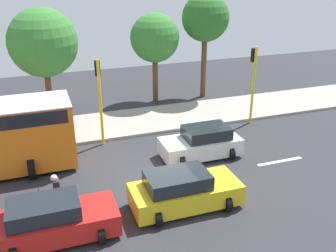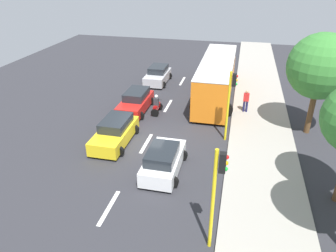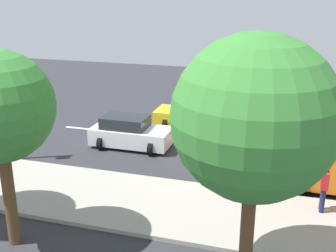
{
  "view_description": "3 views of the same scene",
  "coord_description": "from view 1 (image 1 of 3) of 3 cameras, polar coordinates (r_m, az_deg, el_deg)",
  "views": [
    {
      "loc": [
        -13.77,
        4.54,
        8.83
      ],
      "look_at": [
        2.0,
        -1.02,
        1.75
      ],
      "focal_mm": 41.68,
      "sensor_mm": 36.0,
      "label": 1
    },
    {
      "loc": [
        5.2,
        -16.32,
        10.04
      ],
      "look_at": [
        1.3,
        0.41,
        1.17
      ],
      "focal_mm": 33.87,
      "sensor_mm": 36.0,
      "label": 2
    },
    {
      "loc": [
        19.44,
        4.57,
        7.39
      ],
      "look_at": [
        1.61,
        -0.79,
        1.18
      ],
      "focal_mm": 44.54,
      "sensor_mm": 36.0,
      "label": 3
    }
  ],
  "objects": [
    {
      "name": "street_tree_south",
      "position": [
        25.65,
        -1.95,
        12.69
      ],
      "size": [
        3.16,
        3.16,
        5.88
      ],
      "color": "brown",
      "rests_on": "ground"
    },
    {
      "name": "lane_stripe_mid",
      "position": [
        16.97,
        -1.02,
        -8.37
      ],
      "size": [
        0.2,
        2.4,
        0.01
      ],
      "primitive_type": "cube",
      "color": "white",
      "rests_on": "ground"
    },
    {
      "name": "motorcycle",
      "position": [
        15.59,
        -16.29,
        -9.75
      ],
      "size": [
        0.6,
        1.3,
        1.53
      ],
      "color": "black",
      "rests_on": "ground"
    },
    {
      "name": "car_yellow_cab",
      "position": [
        15.16,
        2.29,
        -9.45
      ],
      "size": [
        2.21,
        4.22,
        1.52
      ],
      "color": "yellow",
      "rests_on": "ground"
    },
    {
      "name": "traffic_light_midblock",
      "position": [
        19.75,
        -10.03,
        5.22
      ],
      "size": [
        0.49,
        0.24,
        4.5
      ],
      "color": "yellow",
      "rests_on": "ground"
    },
    {
      "name": "lane_stripe_south",
      "position": [
        16.42,
        -21.73,
        -11.41
      ],
      "size": [
        0.2,
        2.4,
        0.01
      ],
      "primitive_type": "cube",
      "color": "white",
      "rests_on": "ground"
    },
    {
      "name": "pedestrian_near_signal",
      "position": [
        21.2,
        -21.83,
        -0.28
      ],
      "size": [
        0.4,
        0.24,
        1.69
      ],
      "color": "#1E1E4C",
      "rests_on": "sidewalk"
    },
    {
      "name": "lane_stripe_north",
      "position": [
        19.45,
        16.05,
        -4.99
      ],
      "size": [
        0.2,
        2.4,
        0.01
      ],
      "primitive_type": "cube",
      "color": "white",
      "rests_on": "ground"
    },
    {
      "name": "car_red",
      "position": [
        14.15,
        -16.45,
        -13.14
      ],
      "size": [
        2.16,
        4.2,
        1.52
      ],
      "color": "red",
      "rests_on": "ground"
    },
    {
      "name": "ground_plane",
      "position": [
        17.0,
        -1.02,
        -8.53
      ],
      "size": [
        40.0,
        60.0,
        0.1
      ],
      "primitive_type": "cube",
      "color": "#2D2D33"
    },
    {
      "name": "sidewalk",
      "position": [
        22.99,
        -6.56,
        0.42
      ],
      "size": [
        4.0,
        60.0,
        0.15
      ],
      "primitive_type": "cube",
      "color": "#9E998E",
      "rests_on": "ground"
    },
    {
      "name": "street_tree_north",
      "position": [
        24.14,
        -17.82,
        11.5
      ],
      "size": [
        4.02,
        4.02,
        6.51
      ],
      "color": "brown",
      "rests_on": "ground"
    },
    {
      "name": "street_tree_center",
      "position": [
        26.6,
        5.49,
        15.36
      ],
      "size": [
        3.13,
        3.13,
        6.98
      ],
      "color": "brown",
      "rests_on": "ground"
    },
    {
      "name": "traffic_light_corner",
      "position": [
        22.76,
        12.36,
        7.4
      ],
      "size": [
        0.49,
        0.24,
        4.5
      ],
      "color": "yellow",
      "rests_on": "ground"
    },
    {
      "name": "car_white",
      "position": [
        18.95,
        4.93,
        -2.51
      ],
      "size": [
        2.15,
        3.84,
        1.52
      ],
      "color": "white",
      "rests_on": "ground"
    }
  ]
}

